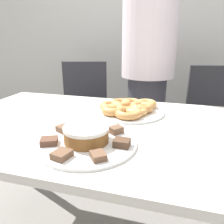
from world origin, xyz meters
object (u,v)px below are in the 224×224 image
at_px(office_chair_left, 83,117).
at_px(frosted_cake, 86,134).
at_px(plate_cake, 87,143).
at_px(office_chair_right, 216,130).
at_px(person_standing, 148,68).
at_px(plate_donuts, 130,111).

height_order(office_chair_left, frosted_cake, office_chair_left).
bearing_deg(office_chair_left, plate_cake, -79.00).
distance_m(office_chair_right, frosted_cake, 1.26).
relative_size(plate_cake, frosted_cake, 2.22).
distance_m(person_standing, frosted_cake, 0.97).
height_order(plate_donuts, frosted_cake, frosted_cake).
relative_size(office_chair_left, plate_donuts, 2.58).
bearing_deg(person_standing, office_chair_right, 8.61).
xyz_separation_m(person_standing, office_chair_right, (0.53, 0.08, -0.45)).
bearing_deg(plate_donuts, person_standing, 88.71).
height_order(office_chair_left, office_chair_right, same).
relative_size(office_chair_right, plate_cake, 2.50).
bearing_deg(office_chair_right, plate_cake, -134.06).
xyz_separation_m(person_standing, frosted_cake, (-0.09, -0.96, -0.11)).
bearing_deg(frosted_cake, person_standing, 84.66).
bearing_deg(person_standing, plate_cake, -95.34).
distance_m(person_standing, plate_cake, 0.98).
distance_m(person_standing, office_chair_right, 0.70).
distance_m(plate_cake, plate_donuts, 0.39).
bearing_deg(person_standing, plate_donuts, -91.29).
bearing_deg(office_chair_left, person_standing, -21.26).
distance_m(office_chair_left, plate_donuts, 0.91).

